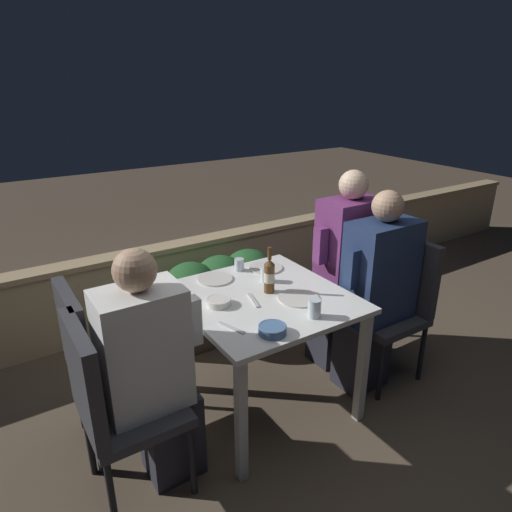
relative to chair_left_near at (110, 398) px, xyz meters
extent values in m
plane|color=brown|center=(0.95, 0.18, -0.57)|extent=(16.00, 16.00, 0.00)
cube|color=tan|center=(0.95, 1.53, -0.27)|extent=(9.00, 0.14, 0.60)
cube|color=tan|center=(0.95, 1.53, 0.06)|extent=(9.00, 0.18, 0.04)
cube|color=white|center=(0.95, 0.18, 0.17)|extent=(0.91, 0.95, 0.03)
cube|color=silver|center=(0.54, -0.24, -0.21)|extent=(0.05, 0.05, 0.72)
cube|color=silver|center=(1.35, -0.24, -0.21)|extent=(0.05, 0.05, 0.72)
cube|color=silver|center=(0.54, 0.61, -0.21)|extent=(0.05, 0.05, 0.72)
cube|color=silver|center=(1.35, 0.61, -0.21)|extent=(0.05, 0.05, 0.72)
cube|color=brown|center=(1.15, 1.05, -0.43)|extent=(0.91, 0.36, 0.28)
ellipsoid|color=#235628|center=(0.90, 1.05, -0.11)|extent=(0.41, 0.47, 0.39)
ellipsoid|color=#235628|center=(1.15, 1.05, -0.11)|extent=(0.41, 0.47, 0.39)
ellipsoid|color=#235628|center=(1.40, 1.05, -0.11)|extent=(0.41, 0.47, 0.39)
cube|color=#333338|center=(0.10, 0.00, -0.13)|extent=(0.45, 0.45, 0.05)
cube|color=#333338|center=(-0.09, 0.00, 0.14)|extent=(0.06, 0.45, 0.49)
cylinder|color=black|center=(-0.09, -0.19, -0.36)|extent=(0.03, 0.03, 0.42)
cylinder|color=black|center=(0.30, -0.19, -0.36)|extent=(0.03, 0.03, 0.42)
cylinder|color=black|center=(-0.09, 0.19, -0.36)|extent=(0.03, 0.03, 0.42)
cylinder|color=black|center=(0.30, 0.19, -0.36)|extent=(0.03, 0.03, 0.42)
cube|color=#282833|center=(0.27, 0.00, -0.33)|extent=(0.27, 0.23, 0.47)
cube|color=white|center=(0.17, 0.00, 0.19)|extent=(0.39, 0.26, 0.59)
cube|color=white|center=(0.42, 0.00, 0.27)|extent=(0.07, 0.07, 0.24)
sphere|color=tan|center=(0.17, 0.00, 0.59)|extent=(0.19, 0.19, 0.19)
cube|color=#333338|center=(0.14, 0.37, -0.13)|extent=(0.45, 0.45, 0.05)
cube|color=#333338|center=(-0.06, 0.37, 0.14)|extent=(0.06, 0.45, 0.49)
cylinder|color=black|center=(-0.05, 0.18, -0.36)|extent=(0.03, 0.03, 0.42)
cylinder|color=black|center=(0.33, 0.18, -0.36)|extent=(0.03, 0.03, 0.42)
cylinder|color=black|center=(-0.05, 0.56, -0.36)|extent=(0.03, 0.03, 0.42)
cylinder|color=black|center=(0.33, 0.56, -0.36)|extent=(0.03, 0.03, 0.42)
cube|color=#333338|center=(1.78, 0.01, -0.13)|extent=(0.45, 0.45, 0.05)
cube|color=#333338|center=(1.97, 0.01, 0.14)|extent=(0.06, 0.45, 0.49)
cylinder|color=black|center=(1.58, -0.19, -0.36)|extent=(0.03, 0.03, 0.42)
cylinder|color=black|center=(1.97, -0.19, -0.36)|extent=(0.03, 0.03, 0.42)
cylinder|color=black|center=(1.58, 0.20, -0.36)|extent=(0.03, 0.03, 0.42)
cylinder|color=black|center=(1.97, 0.20, -0.36)|extent=(0.03, 0.03, 0.42)
cube|color=#282833|center=(1.61, 0.01, -0.33)|extent=(0.31, 0.23, 0.47)
cube|color=navy|center=(1.71, 0.01, 0.22)|extent=(0.44, 0.26, 0.64)
cube|color=navy|center=(1.46, 0.01, 0.30)|extent=(0.07, 0.07, 0.24)
sphere|color=tan|center=(1.71, 0.01, 0.64)|extent=(0.19, 0.19, 0.19)
cube|color=#333338|center=(1.80, 0.32, -0.13)|extent=(0.45, 0.45, 0.05)
cube|color=#333338|center=(2.00, 0.32, 0.14)|extent=(0.06, 0.45, 0.49)
cylinder|color=black|center=(1.61, 0.13, -0.36)|extent=(0.03, 0.03, 0.42)
cylinder|color=black|center=(1.99, 0.13, -0.36)|extent=(0.03, 0.03, 0.42)
cylinder|color=black|center=(1.61, 0.52, -0.36)|extent=(0.03, 0.03, 0.42)
cylinder|color=black|center=(1.99, 0.52, -0.36)|extent=(0.03, 0.03, 0.42)
cube|color=#282833|center=(1.63, 0.32, -0.33)|extent=(0.28, 0.23, 0.47)
cube|color=#6B2D66|center=(1.73, 0.32, 0.25)|extent=(0.40, 0.26, 0.71)
cube|color=#6B2D66|center=(1.48, 0.32, 0.34)|extent=(0.07, 0.07, 0.24)
sphere|color=beige|center=(1.73, 0.32, 0.70)|extent=(0.19, 0.19, 0.19)
cylinder|color=brown|center=(1.01, 0.21, 0.27)|extent=(0.06, 0.06, 0.17)
cylinder|color=beige|center=(1.01, 0.21, 0.28)|extent=(0.06, 0.06, 0.06)
cone|color=brown|center=(1.01, 0.21, 0.37)|extent=(0.06, 0.06, 0.03)
cylinder|color=brown|center=(1.01, 0.21, 0.42)|extent=(0.02, 0.02, 0.07)
cylinder|color=silver|center=(0.82, 0.53, 0.19)|extent=(0.22, 0.22, 0.01)
cylinder|color=silver|center=(1.09, 0.04, 0.19)|extent=(0.23, 0.23, 0.01)
cylinder|color=silver|center=(1.18, 0.50, 0.19)|extent=(0.22, 0.22, 0.01)
cylinder|color=silver|center=(0.68, 0.22, 0.20)|extent=(0.14, 0.14, 0.04)
torus|color=silver|center=(0.68, 0.22, 0.22)|extent=(0.14, 0.14, 0.01)
cylinder|color=#4C709E|center=(0.76, -0.19, 0.20)|extent=(0.14, 0.14, 0.04)
torus|color=#4C709E|center=(0.76, -0.19, 0.22)|extent=(0.14, 0.14, 0.01)
cylinder|color=silver|center=(1.04, -0.16, 0.23)|extent=(0.07, 0.07, 0.10)
cylinder|color=silver|center=(1.02, 0.57, 0.22)|extent=(0.06, 0.06, 0.08)
cylinder|color=silver|center=(1.07, 0.34, 0.23)|extent=(0.06, 0.06, 0.09)
cube|color=silver|center=(0.87, 0.16, 0.19)|extent=(0.06, 0.17, 0.01)
cube|color=silver|center=(0.62, -0.03, 0.19)|extent=(0.07, 0.17, 0.01)
camera|label=1|loc=(-0.35, -1.76, 1.35)|focal=32.00mm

